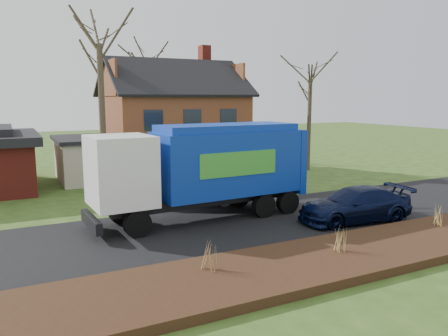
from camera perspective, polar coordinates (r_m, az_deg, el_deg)
name	(u,v)px	position (r m, az deg, el deg)	size (l,w,h in m)	color
ground	(241,224)	(19.00, 2.24, -7.28)	(120.00, 120.00, 0.00)	#2E4717
road	(241,223)	(18.99, 2.24, -7.25)	(80.00, 7.00, 0.02)	black
mulch_verge	(320,261)	(14.77, 12.38, -11.77)	(80.00, 3.50, 0.30)	black
main_house	(166,117)	(31.62, -7.56, 6.64)	(12.95, 8.95, 9.26)	beige
garbage_truck	(207,165)	(19.29, -2.28, 0.37)	(9.94, 3.11, 4.21)	black
silver_sedan	(195,189)	(22.20, -3.77, -2.72)	(1.72, 4.93, 1.62)	#999BA0
navy_wagon	(355,205)	(20.03, 16.74, -4.59)	(2.09, 5.14, 1.49)	black
tree_front_west	(98,21)	(27.02, -16.11, 17.94)	(3.94, 3.94, 11.72)	#453A29
tree_front_east	(311,67)	(33.22, 11.27, 12.87)	(3.38, 3.38, 9.38)	#423928
tree_back	(145,48)	(41.08, -10.22, 15.19)	(3.71, 3.71, 11.75)	#392A22
grass_clump_west	(210,256)	(13.21, -1.91, -11.36)	(0.33, 0.27, 0.88)	#A27747
grass_clump_mid	(340,239)	(15.19, 14.88, -8.92)	(0.31, 0.26, 0.87)	tan
grass_clump_east	(437,214)	(19.55, 26.05, -5.46)	(0.36, 0.30, 0.90)	tan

